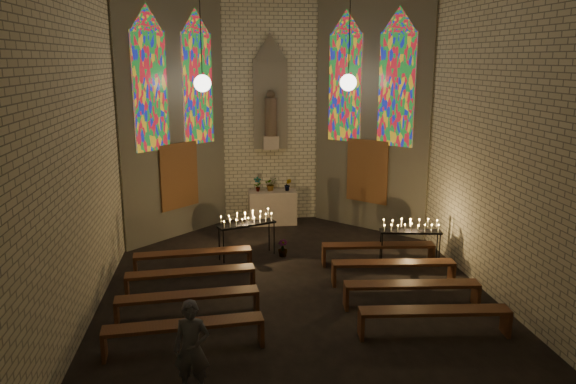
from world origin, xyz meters
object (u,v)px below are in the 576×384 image
object	(u,v)px
altar	(272,207)
visitor	(192,349)
aisle_flower_pot	(283,248)
votive_stand_left	(247,221)
votive_stand_right	(411,228)

from	to	relation	value
altar	visitor	bearing A→B (deg)	-103.00
altar	aisle_flower_pot	world-z (taller)	altar
aisle_flower_pot	votive_stand_left	size ratio (longest dim) A/B	0.29
votive_stand_right	visitor	bearing A→B (deg)	-126.42
votive_stand_right	aisle_flower_pot	bearing A→B (deg)	171.61
aisle_flower_pot	votive_stand_right	bearing A→B (deg)	-17.74
altar	votive_stand_right	world-z (taller)	votive_stand_right
votive_stand_left	visitor	world-z (taller)	visitor
votive_stand_left	votive_stand_right	distance (m)	3.96
aisle_flower_pot	votive_stand_right	world-z (taller)	votive_stand_right
altar	votive_stand_left	xyz separation A→B (m)	(-0.90, -2.80, 0.42)
altar	votive_stand_left	distance (m)	2.97
votive_stand_left	visitor	bearing A→B (deg)	-122.84
votive_stand_left	visitor	distance (m)	5.90
aisle_flower_pot	votive_stand_right	distance (m)	3.17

